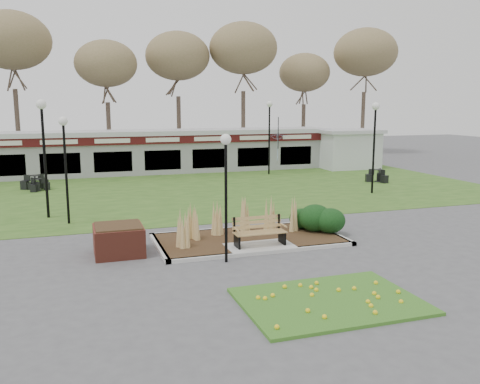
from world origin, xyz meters
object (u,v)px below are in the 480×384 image
object	(u,v)px
food_pavilion	(159,151)
lamp_post_mid_left	(65,146)
patio_umbrella	(278,147)
service_hut	(348,148)
lamp_post_near_left	(226,170)
lamp_post_mid_right	(375,127)
bistro_set_b	(38,186)
brick_planter	(119,240)
lamp_post_far_right	(269,121)
bistro_set_d	(378,178)
lamp_post_far_left	(43,132)
park_bench	(259,231)
bistro_set_a	(35,185)

from	to	relation	value
food_pavilion	lamp_post_mid_left	size ratio (longest dim) A/B	5.87
lamp_post_mid_left	patio_umbrella	world-z (taller)	lamp_post_mid_left
service_hut	lamp_post_near_left	world-z (taller)	lamp_post_near_left
lamp_post_mid_right	bistro_set_b	distance (m)	18.28
brick_planter	lamp_post_mid_right	xyz separation A→B (m)	(13.69, 7.11, 2.98)
service_hut	lamp_post_mid_left	xyz separation A→B (m)	(-19.41, -12.18, 1.61)
lamp_post_near_left	lamp_post_far_right	size ratio (longest dim) A/B	0.79
lamp_post_far_right	brick_planter	bearing A→B (deg)	-125.61
brick_planter	bistro_set_d	bearing A→B (deg)	32.72
bistro_set_b	patio_umbrella	world-z (taller)	patio_umbrella
bistro_set_d	lamp_post_mid_right	bearing A→B (deg)	-127.27
lamp_post_near_left	patio_umbrella	bearing A→B (deg)	63.37
brick_planter	bistro_set_d	distance (m)	19.25
lamp_post_far_left	park_bench	bearing A→B (deg)	-46.01
lamp_post_far_right	lamp_post_mid_left	bearing A→B (deg)	-139.62
lamp_post_far_left	bistro_set_a	distance (m)	8.40
bistro_set_b	patio_umbrella	bearing A→B (deg)	12.79
service_hut	lamp_post_far_right	distance (m)	7.17
lamp_post_near_left	lamp_post_mid_right	bearing A→B (deg)	39.74
lamp_post_mid_right	bistro_set_b	world-z (taller)	lamp_post_mid_right
service_hut	patio_umbrella	bearing A→B (deg)	180.00
lamp_post_far_right	bistro_set_a	distance (m)	14.95
lamp_post_mid_left	bistro_set_a	size ratio (longest dim) A/B	2.86
lamp_post_far_right	patio_umbrella	distance (m)	2.61
bistro_set_a	lamp_post_mid_right	bearing A→B (deg)	-21.76
bistro_set_d	brick_planter	bearing A→B (deg)	-147.28
food_pavilion	patio_umbrella	xyz separation A→B (m)	(8.00, -1.96, 0.22)
food_pavilion	lamp_post_near_left	xyz separation A→B (m)	(-1.43, -20.76, 1.31)
lamp_post_mid_left	patio_umbrella	xyz separation A→B (m)	(13.91, 12.18, -1.36)
lamp_post_near_left	lamp_post_far_left	distance (m)	9.63
lamp_post_mid_left	bistro_set_b	distance (m)	9.24
patio_umbrella	lamp_post_mid_left	bearing A→B (deg)	-138.79
lamp_post_mid_right	patio_umbrella	distance (m)	10.13
bistro_set_a	park_bench	bearing A→B (deg)	-62.25
bistro_set_a	lamp_post_near_left	bearing A→B (deg)	-68.19
service_hut	bistro_set_a	size ratio (longest dim) A/B	3.00
bistro_set_b	patio_umbrella	distance (m)	16.01
lamp_post_near_left	lamp_post_mid_left	distance (m)	8.00
lamp_post_near_left	bistro_set_a	world-z (taller)	lamp_post_near_left
brick_planter	bistro_set_d	xyz separation A→B (m)	(16.20, 10.41, -0.20)
lamp_post_mid_left	bistro_set_b	xyz separation A→B (m)	(-1.64, 8.65, -2.81)
park_bench	bistro_set_d	distance (m)	16.24
brick_planter	lamp_post_far_right	xyz separation A→B (m)	(11.19, 15.62, 3.07)
brick_planter	patio_umbrella	distance (m)	21.08
lamp_post_mid_left	lamp_post_far_right	world-z (taller)	lamp_post_far_right
lamp_post_near_left	bistro_set_b	world-z (taller)	lamp_post_near_left
lamp_post_far_right	bistro_set_d	xyz separation A→B (m)	(5.01, -5.21, -3.27)
bistro_set_b	lamp_post_near_left	bearing A→B (deg)	-68.15
lamp_post_mid_left	brick_planter	bearing A→B (deg)	-72.60
lamp_post_far_left	lamp_post_far_right	bearing A→B (deg)	34.87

